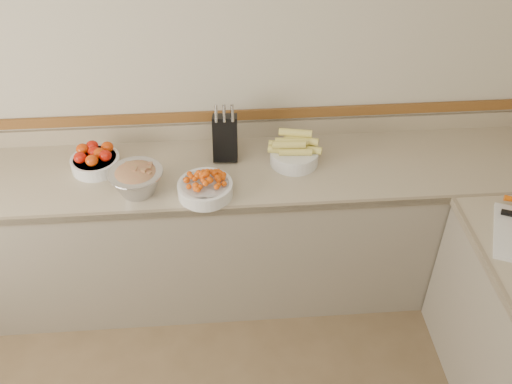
{
  "coord_description": "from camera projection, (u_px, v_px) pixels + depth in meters",
  "views": [
    {
      "loc": [
        0.19,
        -0.8,
        2.75
      ],
      "look_at": [
        0.35,
        1.35,
        1.0
      ],
      "focal_mm": 40.0,
      "sensor_mm": 36.0,
      "label": 1
    }
  ],
  "objects": [
    {
      "name": "corn_bowl",
      "position": [
        294.0,
        152.0,
        3.1
      ],
      "size": [
        0.3,
        0.27,
        0.2
      ],
      "color": "silver",
      "rests_on": "counter_back"
    },
    {
      "name": "knife_block",
      "position": [
        225.0,
        137.0,
        3.1
      ],
      "size": [
        0.14,
        0.17,
        0.32
      ],
      "color": "black",
      "rests_on": "counter_back"
    },
    {
      "name": "back_wall",
      "position": [
        182.0,
        76.0,
        3.07
      ],
      "size": [
        4.0,
        0.0,
        4.0
      ],
      "primitive_type": "plane",
      "rotation": [
        1.57,
        0.0,
        0.0
      ],
      "color": "beige",
      "rests_on": "ground_plane"
    },
    {
      "name": "counter_back",
      "position": [
        193.0,
        232.0,
        3.35
      ],
      "size": [
        4.0,
        0.65,
        1.08
      ],
      "color": "tan",
      "rests_on": "ground_plane"
    },
    {
      "name": "tomato_bowl",
      "position": [
        95.0,
        160.0,
        3.06
      ],
      "size": [
        0.26,
        0.26,
        0.13
      ],
      "color": "silver",
      "rests_on": "counter_back"
    },
    {
      "name": "cherry_tomato_bowl",
      "position": [
        206.0,
        187.0,
        2.89
      ],
      "size": [
        0.28,
        0.28,
        0.15
      ],
      "color": "silver",
      "rests_on": "counter_back"
    },
    {
      "name": "rhubarb_bowl",
      "position": [
        136.0,
        179.0,
        2.89
      ],
      "size": [
        0.28,
        0.28,
        0.16
      ],
      "color": "#B2B2BA",
      "rests_on": "counter_back"
    }
  ]
}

